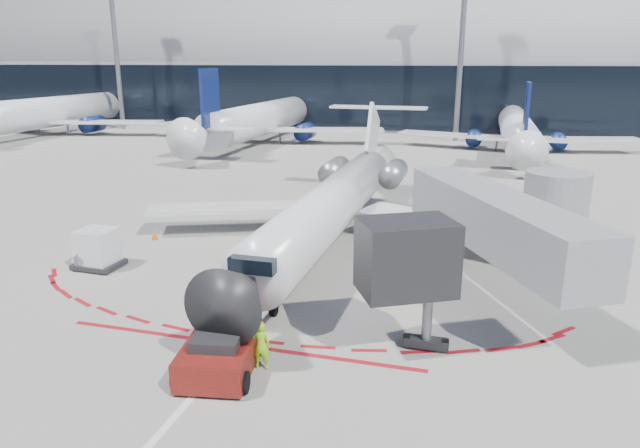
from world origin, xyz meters
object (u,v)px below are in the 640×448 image
(pushback_tug, at_px, (220,353))
(ramp_worker, at_px, (261,345))
(regional_jet, at_px, (337,200))
(uld_container, at_px, (98,249))

(pushback_tug, height_order, ramp_worker, ramp_worker)
(regional_jet, xyz_separation_m, uld_container, (-10.53, -7.65, -1.44))
(pushback_tug, relative_size, uld_container, 2.63)
(regional_jet, bearing_deg, uld_container, -144.01)
(pushback_tug, relative_size, ramp_worker, 3.34)
(regional_jet, relative_size, ramp_worker, 16.66)
(pushback_tug, xyz_separation_m, uld_container, (-10.29, 7.52, 0.35))
(ramp_worker, xyz_separation_m, uld_container, (-11.55, 6.99, 0.13))
(regional_jet, xyz_separation_m, pushback_tug, (-0.24, -15.17, -1.78))
(pushback_tug, bearing_deg, ramp_worker, 13.26)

